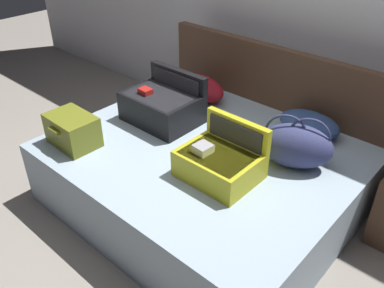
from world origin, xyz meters
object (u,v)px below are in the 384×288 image
object	(u,v)px
bed	(203,176)
hard_case_large	(162,105)
pillow_near_headboard	(201,88)
hard_case_small	(73,130)
duffel_bag	(295,145)
hard_case_medium	(220,161)
pillow_center_head	(309,124)

from	to	relation	value
bed	hard_case_large	world-z (taller)	hard_case_large
pillow_near_headboard	hard_case_small	bearing A→B (deg)	-100.00
hard_case_large	duffel_bag	bearing A→B (deg)	7.93
duffel_bag	hard_case_small	bearing A→B (deg)	-147.87
hard_case_large	pillow_near_headboard	world-z (taller)	hard_case_large
hard_case_large	hard_case_medium	world-z (taller)	hard_case_large
hard_case_medium	duffel_bag	size ratio (longest dim) A/B	0.87
pillow_near_headboard	hard_case_large	bearing A→B (deg)	-86.97
hard_case_large	pillow_center_head	bearing A→B (deg)	31.04
hard_case_large	hard_case_medium	xyz separation A→B (m)	(0.79, -0.27, -0.02)
hard_case_small	bed	bearing A→B (deg)	39.06
bed	pillow_center_head	size ratio (longest dim) A/B	4.45
hard_case_small	pillow_center_head	xyz separation A→B (m)	(1.19, 1.25, -0.03)
hard_case_large	pillow_center_head	xyz separation A→B (m)	(0.96, 0.58, -0.05)
hard_case_medium	hard_case_small	world-z (taller)	hard_case_medium
bed	pillow_center_head	bearing A→B (deg)	56.30
bed	duffel_bag	bearing A→B (deg)	23.52
duffel_bag	hard_case_medium	bearing A→B (deg)	-124.32
hard_case_medium	hard_case_small	xyz separation A→B (m)	(-1.02, -0.40, -0.00)
hard_case_large	hard_case_medium	size ratio (longest dim) A/B	1.18
duffel_bag	bed	bearing A→B (deg)	-156.48
duffel_bag	pillow_center_head	world-z (taller)	duffel_bag
pillow_near_headboard	hard_case_medium	bearing A→B (deg)	-42.93
hard_case_large	hard_case_small	size ratio (longest dim) A/B	1.54
hard_case_medium	pillow_near_headboard	world-z (taller)	hard_case_medium
bed	pillow_center_head	world-z (taller)	pillow_center_head
hard_case_small	pillow_center_head	distance (m)	1.73
bed	hard_case_medium	xyz separation A→B (m)	(0.28, -0.17, 0.36)
pillow_center_head	hard_case_medium	bearing A→B (deg)	-101.34
hard_case_small	pillow_near_headboard	xyz separation A→B (m)	(0.20, 1.16, -0.01)
duffel_bag	pillow_center_head	size ratio (longest dim) A/B	1.19
bed	pillow_center_head	distance (m)	0.88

